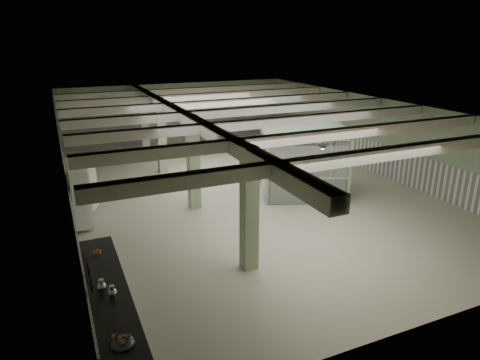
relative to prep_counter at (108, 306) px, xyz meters
name	(u,v)px	position (x,y,z in m)	size (l,w,h in m)	color
floor	(243,190)	(6.54, 7.00, -0.46)	(20.00, 20.00, 0.00)	beige
ceiling	(243,107)	(6.54, 7.00, 3.14)	(14.00, 20.00, 0.02)	silver
wall_back	(177,113)	(6.54, 17.00, 1.34)	(14.00, 0.02, 3.60)	#96A987
wall_front	(431,257)	(6.54, -3.00, 1.34)	(14.00, 0.02, 3.60)	#96A987
wall_left	(65,170)	(-0.46, 7.00, 1.34)	(0.02, 20.00, 3.60)	#96A987
wall_right	(375,135)	(13.54, 7.00, 1.34)	(0.02, 20.00, 3.60)	#96A987
wainscot_left	(69,197)	(-0.43, 7.00, 0.29)	(0.05, 19.90, 1.50)	white
wainscot_right	(372,156)	(13.52, 7.00, 0.29)	(0.05, 19.90, 1.50)	white
wainscot_back	(178,129)	(6.54, 16.98, 0.29)	(13.90, 0.05, 1.50)	white
girder	(184,117)	(4.04, 7.00, 2.92)	(0.45, 19.90, 0.40)	beige
beam_a	(363,157)	(6.54, -0.50, 2.96)	(13.90, 0.35, 0.32)	beige
beam_b	(310,137)	(6.54, 2.00, 2.96)	(13.90, 0.35, 0.32)	beige
beam_c	(272,122)	(6.54, 4.50, 2.96)	(13.90, 0.35, 0.32)	beige
beam_d	(243,111)	(6.54, 7.00, 2.96)	(13.90, 0.35, 0.32)	beige
beam_e	(221,103)	(6.54, 9.50, 2.96)	(13.90, 0.35, 0.32)	beige
beam_f	(203,96)	(6.54, 12.00, 2.96)	(13.90, 0.35, 0.32)	beige
beam_g	(188,91)	(6.54, 14.50, 2.96)	(13.90, 0.35, 0.32)	beige
column_a	(249,210)	(4.04, 1.00, 1.34)	(0.42, 0.42, 3.60)	#9FAE8C
column_b	(193,163)	(4.04, 6.00, 1.34)	(0.42, 0.42, 3.60)	#9FAE8C
column_c	(161,136)	(4.04, 11.00, 1.34)	(0.42, 0.42, 3.60)	#9FAE8C
column_d	(144,121)	(4.04, 15.00, 1.34)	(0.42, 0.42, 3.60)	#9FAE8C
hook_rail	(86,269)	(-0.39, -0.60, 1.39)	(0.02, 0.02, 1.20)	black
pendant_front	(323,147)	(7.04, 2.00, 2.59)	(0.44, 0.44, 0.22)	#2A382A
pendant_mid	(249,118)	(7.04, 7.50, 2.59)	(0.44, 0.44, 0.22)	#2A382A
pendant_back	(209,102)	(7.04, 12.50, 2.59)	(0.44, 0.44, 0.22)	#2A382A
prep_counter	(108,306)	(0.00, 0.00, 0.00)	(0.96, 5.51, 0.91)	silver
pitcher_near	(102,286)	(-0.09, -0.04, 0.59)	(0.21, 0.24, 0.31)	silver
pitcher_far	(112,292)	(0.09, -0.39, 0.59)	(0.21, 0.24, 0.30)	silver
veg_colander	(122,341)	(0.04, -2.02, 0.54)	(0.46, 0.46, 0.21)	#3F3F44
orange_bowl	(97,253)	(0.00, 1.79, 0.48)	(0.21, 0.21, 0.08)	#B2B2B7
skillet_near	(91,286)	(-0.34, -0.93, 1.17)	(0.26, 0.26, 0.04)	black
skillet_far	(88,270)	(-0.34, -0.27, 1.17)	(0.29, 0.29, 0.04)	black
walkin_cooler	(80,194)	(-0.08, 6.42, 0.55)	(0.89, 2.21, 2.03)	white
guard_booth	(303,150)	(8.70, 5.71, 1.40)	(4.30, 4.01, 2.80)	#8EA987
filing_cabinet	(340,174)	(10.65, 5.74, 0.12)	(0.37, 0.53, 1.16)	#5F6251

